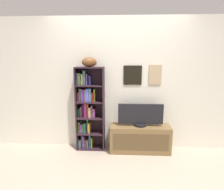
% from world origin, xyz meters
% --- Properties ---
extents(ground, '(5.20, 5.20, 0.04)m').
position_xyz_m(ground, '(0.00, 0.00, -0.02)').
color(ground, tan).
extents(back_wall, '(4.80, 0.08, 2.42)m').
position_xyz_m(back_wall, '(0.00, 1.13, 1.21)').
color(back_wall, silver).
rests_on(back_wall, ground).
extents(bookshelf, '(0.51, 0.24, 1.54)m').
position_xyz_m(bookshelf, '(-0.55, 1.01, 0.77)').
color(bookshelf, '#2B1A24').
rests_on(bookshelf, ground).
extents(football, '(0.31, 0.25, 0.17)m').
position_xyz_m(football, '(-0.51, 0.98, 1.62)').
color(football, brown).
rests_on(football, bookshelf).
extents(tv_stand, '(1.09, 0.36, 0.49)m').
position_xyz_m(tv_stand, '(0.40, 0.92, 0.24)').
color(tv_stand, brown).
rests_on(tv_stand, ground).
extents(television, '(0.80, 0.22, 0.41)m').
position_xyz_m(television, '(0.40, 0.92, 0.69)').
color(television, black).
rests_on(television, tv_stand).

